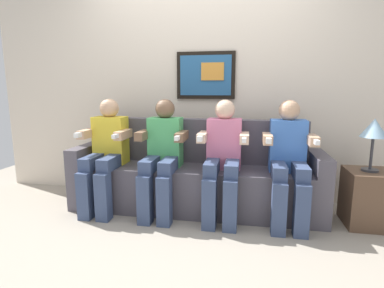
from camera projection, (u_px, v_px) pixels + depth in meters
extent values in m
plane|color=#9E9384|center=(189.00, 221.00, 2.82)|extent=(6.34, 6.34, 0.00)
cube|color=beige|center=(202.00, 80.00, 3.33)|extent=(4.88, 0.05, 2.60)
cube|color=black|center=(206.00, 75.00, 3.28)|extent=(0.63, 0.03, 0.50)
cube|color=#26598C|center=(206.00, 75.00, 3.26)|extent=(0.55, 0.02, 0.42)
cube|color=orange|center=(213.00, 71.00, 3.23)|extent=(0.24, 0.02, 0.18)
cube|color=#514C56|center=(195.00, 188.00, 3.06)|extent=(2.20, 0.58, 0.45)
cube|color=#514C56|center=(198.00, 140.00, 3.20)|extent=(2.20, 0.14, 0.45)
cube|color=#514C56|center=(87.00, 174.00, 3.26)|extent=(0.14, 0.58, 0.62)
cube|color=#514C56|center=(318.00, 187.00, 2.84)|extent=(0.14, 0.58, 0.62)
cube|color=yellow|center=(111.00, 140.00, 3.13)|extent=(0.32, 0.20, 0.48)
sphere|color=tan|center=(109.00, 108.00, 3.07)|extent=(0.19, 0.19, 0.19)
cube|color=#38476B|center=(94.00, 161.00, 2.98)|extent=(0.12, 0.40, 0.12)
cube|color=#38476B|center=(111.00, 162.00, 2.95)|extent=(0.12, 0.40, 0.12)
cube|color=#38476B|center=(85.00, 196.00, 2.84)|extent=(0.12, 0.12, 0.45)
cube|color=#38476B|center=(103.00, 197.00, 2.81)|extent=(0.12, 0.12, 0.45)
cube|color=tan|center=(87.00, 133.00, 3.03)|extent=(0.08, 0.28, 0.08)
cube|color=tan|center=(123.00, 134.00, 2.96)|extent=(0.08, 0.28, 0.08)
cube|color=white|center=(116.00, 136.00, 2.81)|extent=(0.04, 0.13, 0.04)
cube|color=white|center=(79.00, 135.00, 2.87)|extent=(0.04, 0.10, 0.04)
cube|color=#4CB266|center=(166.00, 142.00, 3.02)|extent=(0.32, 0.20, 0.48)
sphere|color=brown|center=(165.00, 109.00, 2.96)|extent=(0.19, 0.19, 0.19)
cube|color=#38476B|center=(151.00, 164.00, 2.88)|extent=(0.12, 0.40, 0.12)
cube|color=#38476B|center=(170.00, 165.00, 2.84)|extent=(0.12, 0.40, 0.12)
cube|color=#38476B|center=(145.00, 200.00, 2.73)|extent=(0.12, 0.12, 0.45)
cube|color=#38476B|center=(164.00, 201.00, 2.70)|extent=(0.12, 0.12, 0.45)
cube|color=brown|center=(143.00, 135.00, 2.93)|extent=(0.08, 0.28, 0.08)
cube|color=brown|center=(182.00, 136.00, 2.86)|extent=(0.08, 0.28, 0.08)
cube|color=white|center=(178.00, 138.00, 2.70)|extent=(0.04, 0.13, 0.04)
cube|color=pink|center=(224.00, 144.00, 2.92)|extent=(0.32, 0.20, 0.48)
sphere|color=beige|center=(225.00, 110.00, 2.86)|extent=(0.19, 0.19, 0.19)
cube|color=#38476B|center=(212.00, 167.00, 2.77)|extent=(0.12, 0.40, 0.12)
cube|color=#38476B|center=(232.00, 167.00, 2.74)|extent=(0.12, 0.40, 0.12)
cube|color=#38476B|center=(209.00, 204.00, 2.63)|extent=(0.12, 0.12, 0.45)
cube|color=#38476B|center=(230.00, 206.00, 2.60)|extent=(0.12, 0.12, 0.45)
cube|color=beige|center=(203.00, 137.00, 2.82)|extent=(0.08, 0.28, 0.08)
cube|color=beige|center=(244.00, 138.00, 2.75)|extent=(0.08, 0.28, 0.08)
cube|color=white|center=(244.00, 140.00, 2.60)|extent=(0.04, 0.13, 0.04)
cube|color=white|center=(200.00, 138.00, 2.66)|extent=(0.04, 0.10, 0.04)
cube|color=#3F72CC|center=(287.00, 146.00, 2.81)|extent=(0.32, 0.20, 0.48)
sphere|color=tan|center=(289.00, 110.00, 2.76)|extent=(0.19, 0.19, 0.19)
cube|color=#38476B|center=(278.00, 170.00, 2.67)|extent=(0.12, 0.40, 0.12)
cube|color=#38476B|center=(300.00, 171.00, 2.64)|extent=(0.12, 0.40, 0.12)
cube|color=#38476B|center=(279.00, 209.00, 2.53)|extent=(0.12, 0.12, 0.45)
cube|color=#38476B|center=(302.00, 211.00, 2.49)|extent=(0.12, 0.12, 0.45)
cube|color=tan|center=(267.00, 139.00, 2.72)|extent=(0.08, 0.28, 0.08)
cube|color=tan|center=(312.00, 140.00, 2.65)|extent=(0.08, 0.28, 0.08)
cube|color=white|center=(316.00, 142.00, 2.49)|extent=(0.04, 0.13, 0.04)
cube|color=white|center=(269.00, 140.00, 2.56)|extent=(0.04, 0.10, 0.04)
cube|color=brown|center=(369.00, 198.00, 2.71)|extent=(0.40, 0.40, 0.50)
cylinder|color=#333338|center=(370.00, 170.00, 2.65)|extent=(0.14, 0.14, 0.02)
cylinder|color=#333338|center=(372.00, 153.00, 2.63)|extent=(0.02, 0.02, 0.28)
cone|color=#8CB2CC|center=(374.00, 128.00, 2.59)|extent=(0.22, 0.22, 0.16)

